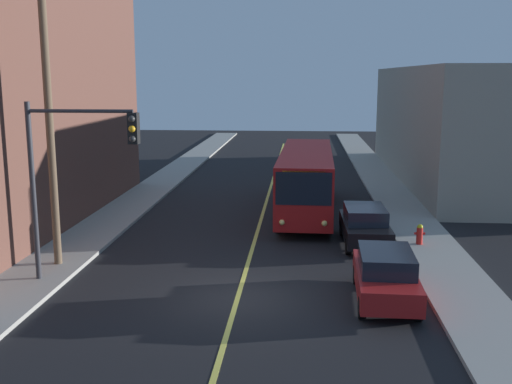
# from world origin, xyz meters

# --- Properties ---
(ground_plane) EXTENTS (120.00, 120.00, 0.00)m
(ground_plane) POSITION_xyz_m (0.00, 0.00, 0.00)
(ground_plane) COLOR black
(sidewalk_left) EXTENTS (2.50, 90.00, 0.15)m
(sidewalk_left) POSITION_xyz_m (-7.25, 10.00, 0.07)
(sidewalk_left) COLOR gray
(sidewalk_left) RESTS_ON ground
(sidewalk_right) EXTENTS (2.50, 90.00, 0.15)m
(sidewalk_right) POSITION_xyz_m (7.25, 10.00, 0.07)
(sidewalk_right) COLOR gray
(sidewalk_right) RESTS_ON ground
(lane_stripe_center) EXTENTS (0.16, 60.00, 0.01)m
(lane_stripe_center) POSITION_xyz_m (0.00, 15.00, 0.01)
(lane_stripe_center) COLOR #D8CC4C
(lane_stripe_center) RESTS_ON ground
(building_right_warehouse) EXTENTS (12.00, 25.57, 7.55)m
(building_right_warehouse) POSITION_xyz_m (14.49, 23.65, 3.77)
(building_right_warehouse) COLOR gray
(building_right_warehouse) RESTS_ON ground
(city_bus) EXTENTS (2.83, 12.20, 3.20)m
(city_bus) POSITION_xyz_m (2.20, 12.56, 1.82)
(city_bus) COLOR maroon
(city_bus) RESTS_ON ground
(parked_car_red) EXTENTS (1.94, 4.45, 1.62)m
(parked_car_red) POSITION_xyz_m (4.65, 0.12, 0.84)
(parked_car_red) COLOR maroon
(parked_car_red) RESTS_ON ground
(parked_car_black) EXTENTS (1.89, 4.43, 1.62)m
(parked_car_black) POSITION_xyz_m (4.64, 6.61, 0.84)
(parked_car_black) COLOR black
(parked_car_black) RESTS_ON ground
(utility_pole_near) EXTENTS (2.40, 0.28, 11.74)m
(utility_pole_near) POSITION_xyz_m (-6.96, 2.63, 6.55)
(utility_pole_near) COLOR brown
(utility_pole_near) RESTS_ON sidewalk_left
(traffic_signal_left_corner) EXTENTS (3.75, 0.48, 6.00)m
(traffic_signal_left_corner) POSITION_xyz_m (-5.41, 0.93, 4.30)
(traffic_signal_left_corner) COLOR #2D2D33
(traffic_signal_left_corner) RESTS_ON sidewalk_left
(fire_hydrant) EXTENTS (0.44, 0.26, 0.84)m
(fire_hydrant) POSITION_xyz_m (6.85, 6.31, 0.58)
(fire_hydrant) COLOR red
(fire_hydrant) RESTS_ON sidewalk_right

